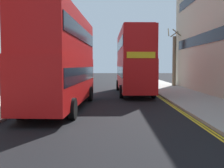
# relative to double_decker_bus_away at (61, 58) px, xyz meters

# --- Properties ---
(sidewalk_right) EXTENTS (4.00, 80.00, 0.14)m
(sidewalk_right) POSITION_rel_double_decker_bus_away_xyz_m (8.99, 0.09, -2.96)
(sidewalk_right) COLOR #9E9991
(sidewalk_right) RESTS_ON ground
(kerb_line_outer) EXTENTS (0.10, 56.00, 0.01)m
(kerb_line_outer) POSITION_rel_double_decker_bus_away_xyz_m (6.89, -1.91, -3.03)
(kerb_line_outer) COLOR yellow
(kerb_line_outer) RESTS_ON ground
(kerb_line_inner) EXTENTS (0.10, 56.00, 0.01)m
(kerb_line_inner) POSITION_rel_double_decker_bus_away_xyz_m (6.73, -1.91, -3.03)
(kerb_line_inner) COLOR yellow
(kerb_line_inner) RESTS_ON ground
(double_decker_bus_away) EXTENTS (3.13, 10.90, 5.64)m
(double_decker_bus_away) POSITION_rel_double_decker_bus_away_xyz_m (0.00, 0.00, 0.00)
(double_decker_bus_away) COLOR red
(double_decker_bus_away) RESTS_ON ground
(double_decker_bus_oncoming) EXTENTS (2.95, 10.85, 5.64)m
(double_decker_bus_oncoming) POSITION_rel_double_decker_bus_away_xyz_m (4.88, 8.29, 0.00)
(double_decker_bus_oncoming) COLOR red
(double_decker_bus_oncoming) RESTS_ON ground
(street_tree_mid) EXTENTS (1.62, 1.56, 6.91)m
(street_tree_mid) POSITION_rel_double_decker_bus_away_xyz_m (10.40, 16.31, 0.28)
(street_tree_mid) COLOR #6B6047
(street_tree_mid) RESTS_ON sidewalk_right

